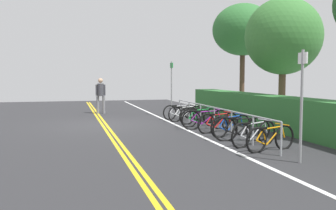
{
  "coord_description": "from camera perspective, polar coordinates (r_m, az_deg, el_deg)",
  "views": [
    {
      "loc": [
        14.4,
        -1.27,
        1.88
      ],
      "look_at": [
        4.17,
        1.45,
        1.05
      ],
      "focal_mm": 39.57,
      "sensor_mm": 36.0,
      "label": 1
    }
  ],
  "objects": [
    {
      "name": "ground_plane",
      "position": [
        14.58,
        -9.8,
        -3.09
      ],
      "size": [
        28.72,
        12.58,
        0.05
      ],
      "primitive_type": "cube",
      "color": "#2B2B2D"
    },
    {
      "name": "centre_line_yellow_inner",
      "position": [
        14.57,
        -10.11,
        -3.0
      ],
      "size": [
        25.85,
        0.1,
        0.0
      ],
      "primitive_type": "cube",
      "color": "gold",
      "rests_on": "ground_plane"
    },
    {
      "name": "centre_line_yellow_outer",
      "position": [
        14.58,
        -9.48,
        -2.98
      ],
      "size": [
        25.85,
        0.1,
        0.0
      ],
      "primitive_type": "cube",
      "color": "gold",
      "rests_on": "ground_plane"
    },
    {
      "name": "bike_lane_stripe_white",
      "position": [
        15.04,
        0.41,
        -2.69
      ],
      "size": [
        25.85,
        0.12,
        0.0
      ],
      "primitive_type": "cube",
      "color": "white",
      "rests_on": "ground_plane"
    },
    {
      "name": "bike_rack",
      "position": [
        12.79,
        7.15,
        -1.23
      ],
      "size": [
        8.38,
        0.05,
        0.82
      ],
      "color": "#9EA0A5",
      "rests_on": "ground_plane"
    },
    {
      "name": "bicycle_0",
      "position": [
        16.2,
        1.85,
        -1.05
      ],
      "size": [
        0.57,
        1.66,
        0.69
      ],
      "color": "black",
      "rests_on": "ground_plane"
    },
    {
      "name": "bicycle_1",
      "position": [
        15.5,
        2.75,
        -1.3
      ],
      "size": [
        0.64,
        1.68,
        0.69
      ],
      "color": "black",
      "rests_on": "ground_plane"
    },
    {
      "name": "bicycle_2",
      "position": [
        14.7,
        4.69,
        -1.56
      ],
      "size": [
        0.59,
        1.74,
        0.72
      ],
      "color": "black",
      "rests_on": "ground_plane"
    },
    {
      "name": "bicycle_3",
      "position": [
        13.85,
        5.03,
        -1.9
      ],
      "size": [
        0.46,
        1.67,
        0.74
      ],
      "color": "black",
      "rests_on": "ground_plane"
    },
    {
      "name": "bicycle_4",
      "position": [
        13.14,
        5.87,
        -2.24
      ],
      "size": [
        0.46,
        1.78,
        0.74
      ],
      "color": "black",
      "rests_on": "ground_plane"
    },
    {
      "name": "bicycle_5",
      "position": [
        12.43,
        7.77,
        -2.71
      ],
      "size": [
        0.53,
        1.63,
        0.72
      ],
      "color": "black",
      "rests_on": "ground_plane"
    },
    {
      "name": "bicycle_6",
      "position": [
        11.74,
        9.69,
        -3.15
      ],
      "size": [
        0.61,
        1.59,
        0.72
      ],
      "color": "black",
      "rests_on": "ground_plane"
    },
    {
      "name": "bicycle_7",
      "position": [
        10.93,
        11.24,
        -3.61
      ],
      "size": [
        0.51,
        1.67,
        0.76
      ],
      "color": "black",
      "rests_on": "ground_plane"
    },
    {
      "name": "bicycle_8",
      "position": [
        10.22,
        13.13,
        -4.3
      ],
      "size": [
        0.67,
        1.62,
        0.73
      ],
      "color": "black",
      "rests_on": "ground_plane"
    },
    {
      "name": "bicycle_9",
      "position": [
        9.65,
        15.53,
        -4.97
      ],
      "size": [
        0.56,
        1.59,
        0.69
      ],
      "color": "black",
      "rests_on": "ground_plane"
    },
    {
      "name": "pedestrian",
      "position": [
        18.84,
        -10.34,
        1.82
      ],
      "size": [
        0.32,
        0.49,
        1.78
      ],
      "color": "slate",
      "rests_on": "ground_plane"
    },
    {
      "name": "sign_post_near",
      "position": [
        17.5,
        0.54,
        3.31
      ],
      "size": [
        0.36,
        0.06,
        2.56
      ],
      "color": "gray",
      "rests_on": "ground_plane"
    },
    {
      "name": "sign_post_far",
      "position": [
        8.41,
        19.91,
        1.34
      ],
      "size": [
        0.36,
        0.07,
        2.44
      ],
      "color": "gray",
      "rests_on": "ground_plane"
    },
    {
      "name": "hedge_backdrop",
      "position": [
        12.57,
        19.58,
        -1.69
      ],
      "size": [
        17.33,
        1.03,
        1.17
      ],
      "primitive_type": "cube",
      "color": "#2D6B30",
      "rests_on": "ground_plane"
    },
    {
      "name": "tree_near_left",
      "position": [
        20.46,
        11.45,
        11.24
      ],
      "size": [
        3.23,
        3.23,
        5.71
      ],
      "color": "#473323",
      "rests_on": "ground_plane"
    },
    {
      "name": "tree_mid",
      "position": [
        15.35,
        17.32,
        10.01
      ],
      "size": [
        2.97,
        2.97,
        4.92
      ],
      "color": "brown",
      "rests_on": "ground_plane"
    }
  ]
}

